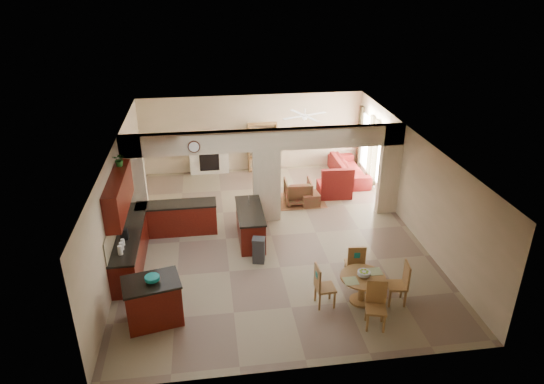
{
  "coord_description": "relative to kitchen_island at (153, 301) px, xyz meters",
  "views": [
    {
      "loc": [
        -1.64,
        -11.73,
        6.91
      ],
      "look_at": [
        0.06,
        0.3,
        1.22
      ],
      "focal_mm": 32.0,
      "sensor_mm": 36.0,
      "label": 1
    }
  ],
  "objects": [
    {
      "name": "chair_west",
      "position": [
        3.64,
        0.02,
        0.05
      ],
      "size": [
        0.44,
        0.44,
        1.02
      ],
      "rotation": [
        0.0,
        0.0,
        1.62
      ],
      "color": "brown",
      "rests_on": "floor"
    },
    {
      "name": "shelving_unit",
      "position": [
        3.31,
        8.04,
        0.39
      ],
      "size": [
        1.0,
        0.32,
        1.8
      ],
      "primitive_type": "cube",
      "color": "brown",
      "rests_on": "floor"
    },
    {
      "name": "fruit_bowl",
      "position": [
        4.57,
        0.0,
        0.25
      ],
      "size": [
        0.29,
        0.29,
        0.15
      ],
      "primitive_type": "cylinder",
      "color": "#80BC28",
      "rests_on": "dining_table"
    },
    {
      "name": "kitchen_counter",
      "position": [
        -0.3,
        2.97,
        -0.04
      ],
      "size": [
        2.52,
        3.29,
        1.48
      ],
      "color": "#400B07",
      "rests_on": "floor"
    },
    {
      "name": "partition_header",
      "position": [
        2.96,
        4.22,
        1.99
      ],
      "size": [
        8.0,
        0.25,
        0.6
      ],
      "primitive_type": "cube",
      "color": "beige",
      "rests_on": "partition_center_pier"
    },
    {
      "name": "floor",
      "position": [
        2.96,
        3.22,
        -0.51
      ],
      "size": [
        10.0,
        10.0,
        0.0
      ],
      "primitive_type": "plane",
      "color": "#83765B",
      "rests_on": "ground"
    },
    {
      "name": "chair_east",
      "position": [
        5.4,
        -0.13,
        0.05
      ],
      "size": [
        0.47,
        0.47,
        1.02
      ],
      "rotation": [
        0.0,
        0.0,
        4.58
      ],
      "color": "brown",
      "rests_on": "floor"
    },
    {
      "name": "wall_clock",
      "position": [
        0.96,
        4.07,
        1.94
      ],
      "size": [
        0.34,
        0.03,
        0.34
      ],
      "primitive_type": "cylinder",
      "rotation": [
        1.57,
        0.0,
        0.0
      ],
      "color": "#4E261A",
      "rests_on": "partition_header"
    },
    {
      "name": "drape_b_right",
      "position": [
        6.89,
        7.82,
        0.69
      ],
      "size": [
        0.1,
        0.28,
        2.3
      ],
      "primitive_type": "cube",
      "color": "#46231C",
      "rests_on": "wall_right"
    },
    {
      "name": "rug",
      "position": [
        4.16,
        5.32,
        -0.5
      ],
      "size": [
        1.6,
        1.3,
        0.01
      ],
      "primitive_type": "cube",
      "color": "brown",
      "rests_on": "floor"
    },
    {
      "name": "plant",
      "position": [
        -0.86,
        3.13,
        2.04
      ],
      "size": [
        0.35,
        0.31,
        0.35
      ],
      "primitive_type": "imported",
      "rotation": [
        0.0,
        0.0,
        -0.14
      ],
      "color": "#215215",
      "rests_on": "upper_cabinets"
    },
    {
      "name": "drape_a_left",
      "position": [
        6.89,
        4.92,
        0.69
      ],
      "size": [
        0.1,
        0.28,
        2.3
      ],
      "primitive_type": "cube",
      "color": "#46231C",
      "rests_on": "wall_right"
    },
    {
      "name": "trash_can",
      "position": [
        2.46,
        1.95,
        -0.19
      ],
      "size": [
        0.35,
        0.32,
        0.64
      ],
      "primitive_type": "cube",
      "rotation": [
        0.0,
        0.0,
        -0.23
      ],
      "color": "#2F2F31",
      "rests_on": "floor"
    },
    {
      "name": "wall_back",
      "position": [
        2.96,
        8.22,
        0.89
      ],
      "size": [
        8.0,
        0.0,
        8.0
      ],
      "primitive_type": "plane",
      "rotation": [
        1.57,
        0.0,
        0.0
      ],
      "color": "beige",
      "rests_on": "floor"
    },
    {
      "name": "kitchen_island",
      "position": [
        0.0,
        0.0,
        0.0
      ],
      "size": [
        1.32,
        1.06,
        1.01
      ],
      "rotation": [
        0.0,
        0.0,
        0.21
      ],
      "color": "#400B07",
      "rests_on": "floor"
    },
    {
      "name": "wall_left",
      "position": [
        -1.04,
        3.22,
        0.89
      ],
      "size": [
        0.0,
        10.0,
        10.0
      ],
      "primitive_type": "plane",
      "rotation": [
        1.57,
        0.0,
        1.57
      ],
      "color": "beige",
      "rests_on": "floor"
    },
    {
      "name": "chair_south",
      "position": [
        4.61,
        -0.75,
        0.05
      ],
      "size": [
        0.51,
        0.51,
        1.02
      ],
      "rotation": [
        0.0,
        0.0,
        -0.25
      ],
      "color": "brown",
      "rests_on": "floor"
    },
    {
      "name": "dining_table",
      "position": [
        4.56,
        0.01,
        -0.04
      ],
      "size": [
        1.0,
        1.0,
        0.68
      ],
      "color": "brown",
      "rests_on": "floor"
    },
    {
      "name": "armchair",
      "position": [
        4.1,
        5.22,
        -0.12
      ],
      "size": [
        0.84,
        0.86,
        0.77
      ],
      "primitive_type": "imported",
      "rotation": [
        0.0,
        0.0,
        3.12
      ],
      "color": "maroon",
      "rests_on": "floor"
    },
    {
      "name": "partition_right_pier",
      "position": [
        6.66,
        4.22,
        0.89
      ],
      "size": [
        0.6,
        0.25,
        2.8
      ],
      "primitive_type": "cube",
      "color": "beige",
      "rests_on": "floor"
    },
    {
      "name": "glazed_door",
      "position": [
        6.93,
        6.37,
        0.54
      ],
      "size": [
        0.02,
        0.7,
        2.1
      ],
      "primitive_type": "cube",
      "color": "white",
      "rests_on": "wall_right"
    },
    {
      "name": "chaise",
      "position": [
        5.39,
        5.58,
        -0.3
      ],
      "size": [
        1.09,
        0.91,
        0.42
      ],
      "primitive_type": "cube",
      "rotation": [
        0.0,
        0.0,
        -0.05
      ],
      "color": "maroon",
      "rests_on": "floor"
    },
    {
      "name": "partition_center_pier",
      "position": [
        2.96,
        4.22,
        0.59
      ],
      "size": [
        0.8,
        0.25,
        2.2
      ],
      "primitive_type": "cube",
      "color": "beige",
      "rests_on": "floor"
    },
    {
      "name": "window_b",
      "position": [
        6.93,
        7.22,
        0.69
      ],
      "size": [
        0.02,
        0.9,
        1.9
      ],
      "primitive_type": "cube",
      "color": "white",
      "rests_on": "wall_right"
    },
    {
      "name": "ceiling",
      "position": [
        2.96,
        3.22,
        2.29
      ],
      "size": [
        10.0,
        10.0,
        0.0
      ],
      "primitive_type": "plane",
      "rotation": [
        3.14,
        0.0,
        0.0
      ],
      "color": "white",
      "rests_on": "wall_back"
    },
    {
      "name": "ceiling_fan",
      "position": [
        4.46,
        6.22,
        2.05
      ],
      "size": [
        1.0,
        1.0,
        0.1
      ],
      "primitive_type": "cylinder",
      "color": "white",
      "rests_on": "ceiling"
    },
    {
      "name": "upper_cabinets",
      "position": [
        -0.86,
        2.42,
        1.41
      ],
      "size": [
        0.35,
        2.4,
        0.9
      ],
      "primitive_type": "cube",
      "color": "#400B07",
      "rests_on": "wall_left"
    },
    {
      "name": "partition_left_pier",
      "position": [
        -0.74,
        4.22,
        0.89
      ],
      "size": [
        0.6,
        0.25,
        2.8
      ],
      "primitive_type": "cube",
      "color": "beige",
      "rests_on": "floor"
    },
    {
      "name": "chair_north",
      "position": [
        4.62,
        0.77,
        0.05
      ],
      "size": [
        0.46,
        0.46,
        1.02
      ],
      "rotation": [
        0.0,
        0.0,
        3.04
      ],
      "color": "brown",
      "rests_on": "floor"
    },
    {
      "name": "wall_right",
      "position": [
        6.96,
        3.22,
        0.89
      ],
      "size": [
        0.0,
        10.0,
        10.0
      ],
      "primitive_type": "plane",
      "rotation": [
        1.57,
        0.0,
        -1.57
      ],
      "color": "beige",
      "rests_on": "floor"
    },
    {
      "name": "window_a",
      "position": [
        6.93,
        5.52,
        0.69
      ],
      "size": [
        0.02,
        0.9,
        1.9
      ],
      "primitive_type": "cube",
      "color": "white",
      "rests_on": "wall_right"
    },
    {
      "name": "peninsula",
      "position": [
        2.36,
        3.11,
        -0.05
      ],
      "size": [
        0.7,
        1.85,
        0.91
      ],
      "color": "#400B07",
      "rests_on": "floor"
    },
    {
      "name": "ottoman",
      "position": [
        4.44,
        4.99,
        -0.31
      ],
      "size": [
        0.59,
        0.59,
        0.4
      ],
      "primitive_type": "cube",
      "rotation": [
        0.0,
        0.0,
        0.09
      ],
      "color": "maroon",
      "rests_on": "floor"
    },
    {
      "name": "fireplace",
      "position": [
        1.36,
        8.05,
        0.11
      ],
      "size": [
        1.6,
        0.35,
        1.2
      ],
      "color": "silver",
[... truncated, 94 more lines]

